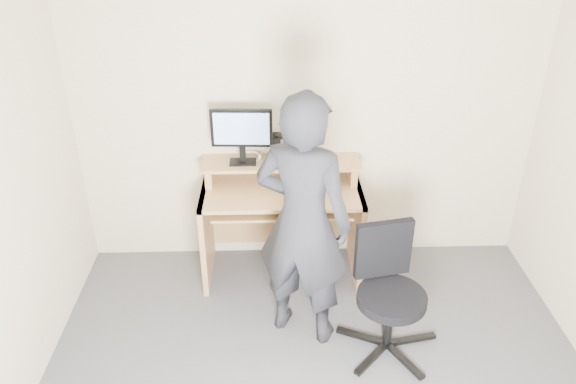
{
  "coord_description": "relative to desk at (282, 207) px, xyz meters",
  "views": [
    {
      "loc": [
        -0.27,
        -2.2,
        2.76
      ],
      "look_at": [
        -0.17,
        1.05,
        0.95
      ],
      "focal_mm": 35.0,
      "sensor_mm": 36.0,
      "label": 1
    }
  ],
  "objects": [
    {
      "name": "back_wall",
      "position": [
        0.2,
        0.22,
        0.7
      ],
      "size": [
        3.5,
        0.02,
        2.5
      ],
      "primitive_type": "cube",
      "color": "beige",
      "rests_on": "ground"
    },
    {
      "name": "desk",
      "position": [
        0.0,
        0.0,
        0.0
      ],
      "size": [
        1.2,
        0.6,
        0.91
      ],
      "color": "tan",
      "rests_on": "ground"
    },
    {
      "name": "monitor",
      "position": [
        -0.29,
        0.05,
        0.62
      ],
      "size": [
        0.45,
        0.13,
        0.43
      ],
      "rotation": [
        0.0,
        0.0,
        -0.05
      ],
      "color": "black",
      "rests_on": "desk"
    },
    {
      "name": "external_drive",
      "position": [
        -0.04,
        0.1,
        0.46
      ],
      "size": [
        0.08,
        0.13,
        0.2
      ],
      "primitive_type": "cube",
      "rotation": [
        0.0,
        0.0,
        0.06
      ],
      "color": "black",
      "rests_on": "desk"
    },
    {
      "name": "travel_mug",
      "position": [
        0.0,
        0.08,
        0.46
      ],
      "size": [
        0.11,
        0.11,
        0.19
      ],
      "primitive_type": "cylinder",
      "rotation": [
        0.0,
        0.0,
        -0.27
      ],
      "color": "silver",
      "rests_on": "desk"
    },
    {
      "name": "smartphone",
      "position": [
        0.26,
        0.02,
        0.37
      ],
      "size": [
        0.11,
        0.15,
        0.01
      ],
      "primitive_type": "cube",
      "rotation": [
        0.0,
        0.0,
        0.33
      ],
      "color": "black",
      "rests_on": "desk"
    },
    {
      "name": "charger",
      "position": [
        -0.11,
        -0.02,
        0.38
      ],
      "size": [
        0.05,
        0.05,
        0.03
      ],
      "primitive_type": "cube",
      "rotation": [
        0.0,
        0.0,
        0.3
      ],
      "color": "black",
      "rests_on": "desk"
    },
    {
      "name": "headphones",
      "position": [
        -0.23,
        0.13,
        0.37
      ],
      "size": [
        0.16,
        0.16,
        0.06
      ],
      "primitive_type": "torus",
      "rotation": [
        0.26,
        0.0,
        0.05
      ],
      "color": "silver",
      "rests_on": "desk"
    },
    {
      "name": "keyboard",
      "position": [
        0.03,
        -0.17,
        0.12
      ],
      "size": [
        0.49,
        0.33,
        0.03
      ],
      "primitive_type": "cube",
      "rotation": [
        0.0,
        0.0,
        -0.37
      ],
      "color": "black",
      "rests_on": "desk"
    },
    {
      "name": "mouse",
      "position": [
        0.23,
        -0.18,
        0.22
      ],
      "size": [
        0.11,
        0.08,
        0.04
      ],
      "primitive_type": "ellipsoid",
      "rotation": [
        0.0,
        0.0,
        -0.25
      ],
      "color": "black",
      "rests_on": "desk"
    },
    {
      "name": "office_chair",
      "position": [
        0.67,
        -0.89,
        -0.08
      ],
      "size": [
        0.68,
        0.67,
        0.85
      ],
      "rotation": [
        0.0,
        0.0,
        0.19
      ],
      "color": "black",
      "rests_on": "ground"
    },
    {
      "name": "person",
      "position": [
        0.12,
        -0.74,
        0.33
      ],
      "size": [
        0.75,
        0.64,
        1.75
      ],
      "primitive_type": "imported",
      "rotation": [
        0.0,
        0.0,
        2.72
      ],
      "color": "black",
      "rests_on": "ground"
    }
  ]
}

